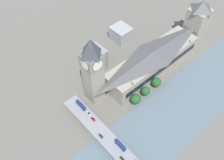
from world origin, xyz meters
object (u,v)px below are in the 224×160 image
object	(u,v)px
parliament_hall	(153,61)
double_decker_bus_rear	(120,145)
car_northbound_mid	(101,136)
car_southbound_mid	(89,114)
road_bridge	(123,156)
car_southbound_lead	(93,119)
clock_tower	(93,69)
double_decker_bus_lead	(81,105)
victoria_tower	(197,22)
car_northbound_tail	(122,159)

from	to	relation	value
parliament_hall	double_decker_bus_rear	bearing A→B (deg)	117.24
car_northbound_mid	car_southbound_mid	bearing A→B (deg)	-14.20
road_bridge	car_southbound_lead	world-z (taller)	car_southbound_lead
clock_tower	road_bridge	distance (m)	72.75
double_decker_bus_lead	car_southbound_lead	world-z (taller)	double_decker_bus_lead
double_decker_bus_rear	car_northbound_mid	world-z (taller)	double_decker_bus_rear
clock_tower	double_decker_bus_lead	distance (m)	34.78
double_decker_bus_lead	parliament_hall	bearing A→B (deg)	-95.18
road_bridge	double_decker_bus_rear	distance (m)	8.52
double_decker_bus_rear	double_decker_bus_lead	bearing A→B (deg)	0.47
car_northbound_mid	car_southbound_mid	world-z (taller)	car_southbound_mid
car_southbound_lead	double_decker_bus_rear	bearing A→B (deg)	-178.87
victoria_tower	car_northbound_tail	world-z (taller)	victoria_tower
victoria_tower	road_bridge	xyz separation A→B (m)	(-49.48, 152.88, -19.67)
clock_tower	car_southbound_lead	distance (m)	42.06
double_decker_bus_lead	car_southbound_lead	size ratio (longest dim) A/B	2.50
parliament_hall	car_southbound_lead	size ratio (longest dim) A/B	22.54
parliament_hall	victoria_tower	size ratio (longest dim) A/B	2.00
double_decker_bus_lead	car_southbound_lead	xyz separation A→B (m)	(-17.01, 0.24, -1.90)
road_bridge	car_southbound_mid	bearing A→B (deg)	-3.98
victoria_tower	double_decker_bus_rear	bearing A→B (deg)	105.89
double_decker_bus_lead	car_southbound_mid	size ratio (longest dim) A/B	3.03
clock_tower	car_northbound_tail	world-z (taller)	clock_tower
car_northbound_tail	car_southbound_lead	world-z (taller)	car_northbound_tail
road_bridge	car_southbound_lead	distance (m)	40.07
clock_tower	victoria_tower	bearing A→B (deg)	-95.15
clock_tower	road_bridge	size ratio (longest dim) A/B	0.50
car_northbound_mid	car_southbound_lead	world-z (taller)	car_southbound_lead
car_northbound_tail	car_southbound_mid	world-z (taller)	car_southbound_mid
parliament_hall	road_bridge	world-z (taller)	parliament_hall
car_northbound_mid	car_northbound_tail	xyz separation A→B (m)	(-25.02, 0.03, 0.03)
clock_tower	car_southbound_lead	world-z (taller)	clock_tower
car_northbound_tail	car_southbound_mid	xyz separation A→B (m)	(48.00, -5.84, 0.02)
clock_tower	victoria_tower	world-z (taller)	clock_tower
car_southbound_lead	car_northbound_mid	bearing A→B (deg)	162.49
parliament_hall	car_southbound_mid	distance (m)	82.91
victoria_tower	car_southbound_lead	bearing A→B (deg)	93.63
parliament_hall	road_bridge	xyz separation A→B (m)	(-49.42, 85.91, -7.71)
clock_tower	car_northbound_tail	size ratio (longest dim) A/B	18.27
car_northbound_mid	parliament_hall	bearing A→B (deg)	-73.76
road_bridge	double_decker_bus_rear	world-z (taller)	double_decker_bus_rear
car_southbound_lead	victoria_tower	bearing A→B (deg)	-86.37
clock_tower	car_northbound_tail	xyz separation A→B (m)	(-62.67, 24.24, -30.81)
road_bridge	car_southbound_mid	size ratio (longest dim) A/B	36.17
parliament_hall	victoria_tower	distance (m)	68.04
car_northbound_tail	car_southbound_lead	size ratio (longest dim) A/B	0.81
road_bridge	car_northbound_mid	bearing A→B (deg)	6.19
car_northbound_tail	car_southbound_lead	xyz separation A→B (m)	(41.32, -5.17, -0.02)
car_southbound_mid	car_northbound_tail	bearing A→B (deg)	173.06
road_bridge	car_northbound_tail	world-z (taller)	car_northbound_tail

